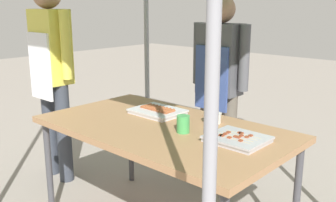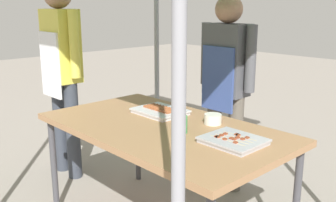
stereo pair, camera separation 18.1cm
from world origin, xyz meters
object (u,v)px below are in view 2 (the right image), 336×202
at_px(tray_meat_skewers, 233,141).
at_px(drink_cup_near_edge, 181,124).
at_px(vendor_woman, 226,78).
at_px(customer_nearby, 62,63).
at_px(tray_grilled_sausages, 160,111).
at_px(condiment_bowl, 213,119).
at_px(stall_table, 162,133).

xyz_separation_m(tray_meat_skewers, drink_cup_near_edge, (-0.33, -0.08, 0.04)).
xyz_separation_m(drink_cup_near_edge, vendor_woman, (-0.34, 0.85, 0.12)).
bearing_deg(tray_meat_skewers, customer_nearby, -178.23).
height_order(tray_grilled_sausages, customer_nearby, customer_nearby).
bearing_deg(vendor_woman, condiment_bowl, 121.87).
distance_m(condiment_bowl, drink_cup_near_edge, 0.27).
bearing_deg(condiment_bowl, vendor_woman, 121.87).
distance_m(stall_table, tray_meat_skewers, 0.52).
distance_m(stall_table, customer_nearby, 1.31).
bearing_deg(drink_cup_near_edge, tray_grilled_sausages, 154.56).
height_order(condiment_bowl, vendor_woman, vendor_woman).
distance_m(tray_meat_skewers, customer_nearby, 1.80).
bearing_deg(stall_table, drink_cup_near_edge, -5.19).
height_order(drink_cup_near_edge, vendor_woman, vendor_woman).
relative_size(condiment_bowl, drink_cup_near_edge, 1.07).
relative_size(tray_meat_skewers, condiment_bowl, 2.84).
distance_m(stall_table, condiment_bowl, 0.33).
xyz_separation_m(stall_table, tray_grilled_sausages, (-0.21, 0.17, 0.07)).
relative_size(condiment_bowl, customer_nearby, 0.07).
height_order(tray_grilled_sausages, tray_meat_skewers, tray_grilled_sausages).
bearing_deg(tray_meat_skewers, vendor_woman, 131.01).
height_order(tray_grilled_sausages, condiment_bowl, condiment_bowl).
relative_size(tray_meat_skewers, drink_cup_near_edge, 3.03).
distance_m(tray_meat_skewers, drink_cup_near_edge, 0.34).
relative_size(vendor_woman, customer_nearby, 0.93).
bearing_deg(drink_cup_near_edge, customer_nearby, 179.07).
distance_m(stall_table, tray_grilled_sausages, 0.28).
bearing_deg(tray_grilled_sausages, stall_table, -39.14).
relative_size(tray_grilled_sausages, drink_cup_near_edge, 3.32).
xyz_separation_m(stall_table, condiment_bowl, (0.20, 0.26, 0.08)).
xyz_separation_m(condiment_bowl, customer_nearby, (-1.47, -0.25, 0.22)).
xyz_separation_m(stall_table, customer_nearby, (-1.27, 0.01, 0.31)).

